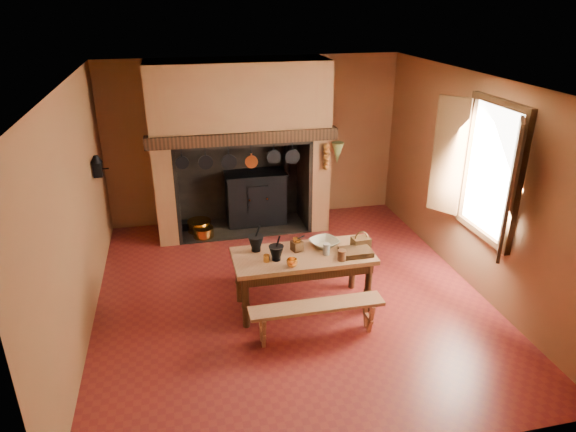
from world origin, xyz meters
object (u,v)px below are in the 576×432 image
at_px(coffee_grinder, 297,245).
at_px(wicker_basket, 361,242).
at_px(work_table, 303,262).
at_px(bench_front, 317,313).
at_px(iron_range, 256,197).
at_px(mixing_bowl, 324,243).

relative_size(coffee_grinder, wicker_basket, 0.82).
distance_m(work_table, bench_front, 0.73).
distance_m(work_table, coffee_grinder, 0.23).
bearing_deg(iron_range, coffee_grinder, -88.02).
xyz_separation_m(iron_range, work_table, (0.14, -2.72, 0.15)).
xyz_separation_m(iron_range, wicker_basket, (0.91, -2.69, 0.34)).
bearing_deg(wicker_basket, mixing_bowl, 160.18).
bearing_deg(wicker_basket, work_table, 177.05).
bearing_deg(work_table, coffee_grinder, 114.05).
distance_m(iron_range, wicker_basket, 2.86).
bearing_deg(mixing_bowl, bench_front, -111.19).
distance_m(work_table, wicker_basket, 0.79).
relative_size(iron_range, work_table, 0.92).
height_order(work_table, wicker_basket, wicker_basket).
xyz_separation_m(iron_range, mixing_bowl, (0.46, -2.57, 0.31)).
xyz_separation_m(bench_front, coffee_grinder, (-0.05, 0.78, 0.49)).
bearing_deg(iron_range, bench_front, -87.65).
relative_size(work_table, mixing_bowl, 4.89).
relative_size(coffee_grinder, mixing_bowl, 0.55).
bearing_deg(coffee_grinder, wicker_basket, -24.66).
height_order(work_table, bench_front, work_table).
height_order(coffee_grinder, mixing_bowl, coffee_grinder).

